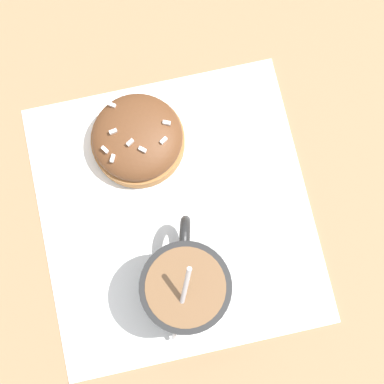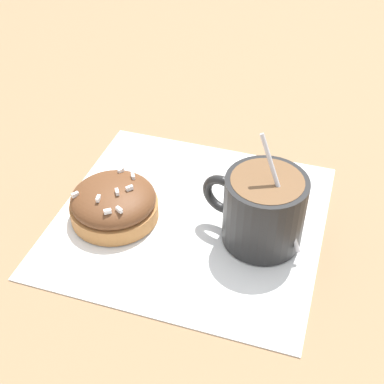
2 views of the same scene
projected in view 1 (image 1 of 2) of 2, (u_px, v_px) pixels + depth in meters
name	position (u px, v px, depth m)	size (l,w,h in m)	color
ground_plane	(176.00, 213.00, 0.61)	(3.00, 3.00, 0.00)	#93704C
paper_napkin	(176.00, 213.00, 0.60)	(0.28, 0.27, 0.00)	white
coffee_cup	(186.00, 287.00, 0.55)	(0.10, 0.08, 0.12)	black
frosted_pastry	(138.00, 139.00, 0.60)	(0.09, 0.09, 0.04)	#B2753D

